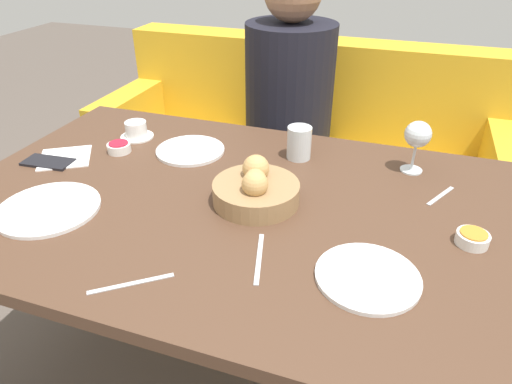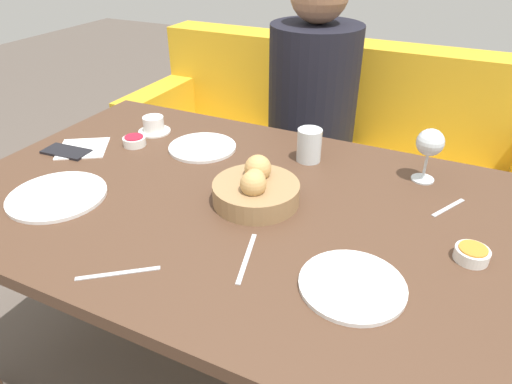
{
  "view_description": "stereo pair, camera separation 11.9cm",
  "coord_description": "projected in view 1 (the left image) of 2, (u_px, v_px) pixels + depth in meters",
  "views": [
    {
      "loc": [
        0.39,
        -0.95,
        1.39
      ],
      "look_at": [
        0.06,
        0.01,
        0.77
      ],
      "focal_mm": 32.0,
      "sensor_mm": 36.0,
      "label": 1
    },
    {
      "loc": [
        0.5,
        -0.91,
        1.39
      ],
      "look_at": [
        0.06,
        0.01,
        0.77
      ],
      "focal_mm": 32.0,
      "sensor_mm": 36.0,
      "label": 2
    }
  ],
  "objects": [
    {
      "name": "ground_plane",
      "position": [
        238.0,
        378.0,
        1.6
      ],
      "size": [
        10.0,
        10.0,
        0.0
      ],
      "primitive_type": "plane",
      "color": "#564C44"
    },
    {
      "name": "dining_table",
      "position": [
        234.0,
        226.0,
        1.26
      ],
      "size": [
        1.52,
        0.97,
        0.74
      ],
      "color": "#4C3323",
      "rests_on": "ground_plane"
    },
    {
      "name": "couch",
      "position": [
        300.0,
        167.0,
        2.26
      ],
      "size": [
        1.86,
        0.7,
        0.9
      ],
      "color": "gold",
      "rests_on": "ground_plane"
    },
    {
      "name": "seated_person",
      "position": [
        287.0,
        140.0,
        2.04
      ],
      "size": [
        0.37,
        0.48,
        1.26
      ],
      "color": "#23232D",
      "rests_on": "ground_plane"
    },
    {
      "name": "bread_basket",
      "position": [
        256.0,
        189.0,
        1.19
      ],
      "size": [
        0.23,
        0.23,
        0.11
      ],
      "color": "#99754C",
      "rests_on": "dining_table"
    },
    {
      "name": "plate_near_left",
      "position": [
        49.0,
        209.0,
        1.17
      ],
      "size": [
        0.26,
        0.26,
        0.01
      ],
      "color": "white",
      "rests_on": "dining_table"
    },
    {
      "name": "plate_near_right",
      "position": [
        368.0,
        277.0,
        0.95
      ],
      "size": [
        0.22,
        0.22,
        0.01
      ],
      "color": "white",
      "rests_on": "dining_table"
    },
    {
      "name": "plate_far_center",
      "position": [
        190.0,
        150.0,
        1.46
      ],
      "size": [
        0.22,
        0.22,
        0.01
      ],
      "color": "white",
      "rests_on": "dining_table"
    },
    {
      "name": "water_tumbler",
      "position": [
        299.0,
        143.0,
        1.4
      ],
      "size": [
        0.07,
        0.07,
        0.1
      ],
      "color": "silver",
      "rests_on": "dining_table"
    },
    {
      "name": "wine_glass",
      "position": [
        418.0,
        136.0,
        1.3
      ],
      "size": [
        0.08,
        0.08,
        0.16
      ],
      "color": "silver",
      "rests_on": "dining_table"
    },
    {
      "name": "coffee_cup",
      "position": [
        136.0,
        131.0,
        1.55
      ],
      "size": [
        0.11,
        0.11,
        0.06
      ],
      "color": "white",
      "rests_on": "dining_table"
    },
    {
      "name": "jam_bowl_berry",
      "position": [
        119.0,
        147.0,
        1.46
      ],
      "size": [
        0.07,
        0.07,
        0.03
      ],
      "color": "white",
      "rests_on": "dining_table"
    },
    {
      "name": "jam_bowl_honey",
      "position": [
        472.0,
        238.0,
        1.04
      ],
      "size": [
        0.07,
        0.07,
        0.03
      ],
      "color": "white",
      "rests_on": "dining_table"
    },
    {
      "name": "fork_silver",
      "position": [
        259.0,
        258.0,
        1.0
      ],
      "size": [
        0.05,
        0.17,
        0.0
      ],
      "color": "#B7B7BC",
      "rests_on": "dining_table"
    },
    {
      "name": "knife_silver",
      "position": [
        131.0,
        284.0,
        0.93
      ],
      "size": [
        0.15,
        0.12,
        0.0
      ],
      "color": "#B7B7BC",
      "rests_on": "dining_table"
    },
    {
      "name": "spoon_coffee",
      "position": [
        441.0,
        196.0,
        1.23
      ],
      "size": [
        0.07,
        0.12,
        0.0
      ],
      "color": "#B7B7BC",
      "rests_on": "dining_table"
    },
    {
      "name": "napkin",
      "position": [
        65.0,
        158.0,
        1.42
      ],
      "size": [
        0.21,
        0.21,
        0.0
      ],
      "color": "white",
      "rests_on": "dining_table"
    },
    {
      "name": "cell_phone",
      "position": [
        48.0,
        162.0,
        1.39
      ],
      "size": [
        0.16,
        0.08,
        0.01
      ],
      "color": "black",
      "rests_on": "dining_table"
    }
  ]
}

